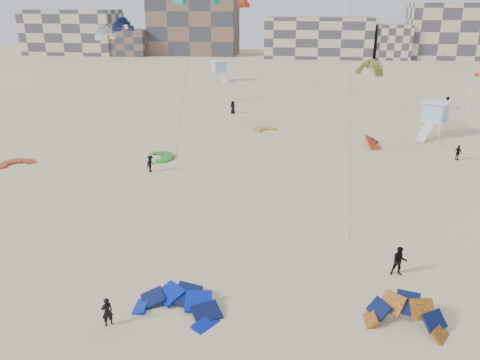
# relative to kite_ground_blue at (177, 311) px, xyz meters

# --- Properties ---
(ground) EXTENTS (320.00, 320.00, 0.00)m
(ground) POSITION_rel_kite_ground_blue_xyz_m (-0.51, 2.36, 0.00)
(ground) COLOR beige
(ground) RESTS_ON ground
(kite_ground_blue) EXTENTS (6.05, 6.23, 2.74)m
(kite_ground_blue) POSITION_rel_kite_ground_blue_xyz_m (0.00, 0.00, 0.00)
(kite_ground_blue) COLOR #000DB9
(kite_ground_blue) RESTS_ON ground
(kite_ground_orange) EXTENTS (4.77, 4.78, 3.97)m
(kite_ground_orange) POSITION_rel_kite_ground_blue_xyz_m (11.77, 0.32, 0.00)
(kite_ground_orange) COLOR orange
(kite_ground_orange) RESTS_ON ground
(kite_ground_red) EXTENTS (4.85, 4.86, 0.61)m
(kite_ground_red) POSITION_rel_kite_ground_blue_xyz_m (-22.81, 21.62, 0.00)
(kite_ground_red) COLOR red
(kite_ground_red) RESTS_ON ground
(kite_ground_green) EXTENTS (4.99, 4.89, 0.86)m
(kite_ground_green) POSITION_rel_kite_ground_blue_xyz_m (-8.64, 25.84, 0.00)
(kite_ground_green) COLOR green
(kite_ground_green) RESTS_ON ground
(kite_ground_red_far) EXTENTS (3.67, 3.59, 3.52)m
(kite_ground_red_far) POSITION_rel_kite_ground_blue_xyz_m (14.29, 33.36, 0.00)
(kite_ground_red_far) COLOR red
(kite_ground_red_far) RESTS_ON ground
(kite_ground_yellow) EXTENTS (4.30, 4.32, 0.56)m
(kite_ground_yellow) POSITION_rel_kite_ground_blue_xyz_m (1.28, 39.00, 0.00)
(kite_ground_yellow) COLOR gold
(kite_ground_yellow) RESTS_ON ground
(kitesurfer_main) EXTENTS (0.69, 0.67, 1.59)m
(kitesurfer_main) POSITION_rel_kite_ground_blue_xyz_m (-3.14, -1.60, 0.79)
(kitesurfer_main) COLOR black
(kitesurfer_main) RESTS_ON ground
(kitesurfer_b) EXTENTS (0.92, 0.72, 1.87)m
(kitesurfer_b) POSITION_rel_kite_ground_blue_xyz_m (12.28, 5.27, 0.93)
(kitesurfer_b) COLOR black
(kitesurfer_b) RESTS_ON ground
(kitesurfer_c) EXTENTS (0.95, 1.23, 1.67)m
(kitesurfer_c) POSITION_rel_kite_ground_blue_xyz_m (-8.34, 21.27, 0.84)
(kitesurfer_c) COLOR black
(kitesurfer_c) RESTS_ON ground
(kitesurfer_d) EXTENTS (0.82, 1.01, 1.62)m
(kitesurfer_d) POSITION_rel_kite_ground_blue_xyz_m (22.42, 29.24, 0.81)
(kitesurfer_d) COLOR black
(kitesurfer_d) RESTS_ON ground
(kitesurfer_e) EXTENTS (1.06, 0.84, 1.89)m
(kitesurfer_e) POSITION_rel_kite_ground_blue_xyz_m (-4.36, 48.35, 0.94)
(kitesurfer_e) COLOR black
(kitesurfer_e) RESTS_ON ground
(kitesurfer_f) EXTENTS (1.14, 1.84, 1.89)m
(kitesurfer_f) POSITION_rel_kite_ground_blue_xyz_m (28.50, 56.58, 0.95)
(kitesurfer_f) COLOR black
(kitesurfer_f) RESTS_ON ground
(kite_fly_grey) EXTENTS (10.01, 5.23, 12.33)m
(kite_fly_grey) POSITION_rel_kite_ground_blue_xyz_m (-16.95, 33.53, 12.17)
(kite_fly_grey) COLOR white
(kite_fly_grey) RESTS_ON ground
(kite_fly_olive) EXTENTS (10.04, 12.30, 8.47)m
(kite_fly_olive) POSITION_rel_kite_ground_blue_xyz_m (13.90, 39.34, 8.00)
(kite_fly_olive) COLOR brown
(kite_fly_olive) RESTS_ON ground
(kite_fly_navy) EXTENTS (4.48, 5.52, 12.57)m
(kite_fly_navy) POSITION_rel_kite_ground_blue_xyz_m (-21.13, 50.37, 12.38)
(kite_fly_navy) COLOR #0D0F47
(kite_fly_navy) RESTS_ON ground
(kite_fly_red) EXTENTS (4.66, 6.24, 16.10)m
(kite_fly_red) POSITION_rel_kite_ground_blue_xyz_m (-4.18, 58.81, 15.63)
(kite_fly_red) COLOR red
(kite_fly_red) RESTS_ON ground
(lifeguard_tower_near) EXTENTS (4.20, 6.47, 4.30)m
(lifeguard_tower_near) POSITION_rel_kite_ground_blue_xyz_m (22.24, 39.13, 2.13)
(lifeguard_tower_near) COLOR white
(lifeguard_tower_near) RESTS_ON ground
(lifeguard_tower_far) EXTENTS (4.16, 6.49, 4.33)m
(lifeguard_tower_far) POSITION_rel_kite_ground_blue_xyz_m (-12.09, 79.69, 2.14)
(lifeguard_tower_far) COLOR white
(lifeguard_tower_far) RESTS_ON ground
(flagpole) EXTENTS (0.65, 0.10, 7.94)m
(flagpole) POSITION_rel_kite_ground_blue_xyz_m (26.26, 39.99, 4.17)
(flagpole) COLOR white
(flagpole) RESTS_ON ground
(condo_west_a) EXTENTS (30.00, 15.00, 14.00)m
(condo_west_a) POSITION_rel_kite_ground_blue_xyz_m (-70.51, 132.36, 7.00)
(condo_west_a) COLOR beige
(condo_west_a) RESTS_ON ground
(condo_west_b) EXTENTS (28.00, 14.00, 18.00)m
(condo_west_b) POSITION_rel_kite_ground_blue_xyz_m (-30.51, 136.36, 9.00)
(condo_west_b) COLOR brown
(condo_west_b) RESTS_ON ground
(condo_mid) EXTENTS (32.00, 16.00, 12.00)m
(condo_mid) POSITION_rel_kite_ground_blue_xyz_m (9.49, 132.36, 6.00)
(condo_mid) COLOR beige
(condo_mid) RESTS_ON ground
(condo_east) EXTENTS (26.00, 14.00, 16.00)m
(condo_east) POSITION_rel_kite_ground_blue_xyz_m (49.49, 134.36, 8.00)
(condo_east) COLOR beige
(condo_east) RESTS_ON ground
(condo_fill_left) EXTENTS (12.00, 10.00, 8.00)m
(condo_fill_left) POSITION_rel_kite_ground_blue_xyz_m (-50.51, 130.36, 4.00)
(condo_fill_left) COLOR brown
(condo_fill_left) RESTS_ON ground
(condo_fill_right) EXTENTS (10.00, 10.00, 10.00)m
(condo_fill_right) POSITION_rel_kite_ground_blue_xyz_m (31.49, 130.36, 5.00)
(condo_fill_right) COLOR beige
(condo_fill_right) RESTS_ON ground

